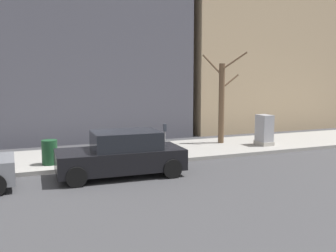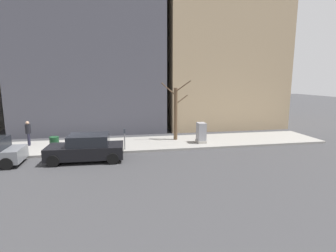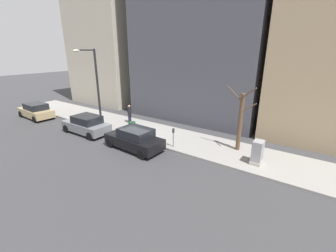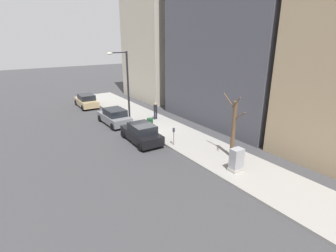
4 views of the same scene
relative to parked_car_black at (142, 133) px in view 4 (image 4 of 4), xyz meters
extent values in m
plane|color=#38383A|center=(1.10, 1.40, -0.74)|extent=(120.00, 120.00, 0.00)
cube|color=gray|center=(3.10, 1.40, -0.66)|extent=(4.00, 36.00, 0.15)
cube|color=black|center=(0.00, 0.05, -0.17)|extent=(1.95, 4.26, 0.70)
cube|color=black|center=(-0.01, -0.15, 0.48)|extent=(1.68, 2.26, 0.60)
cylinder|color=black|center=(-0.79, 1.63, -0.42)|extent=(0.24, 0.65, 0.64)
cylinder|color=black|center=(0.91, 1.57, -0.42)|extent=(0.24, 0.65, 0.64)
cylinder|color=black|center=(-0.90, -1.46, -0.42)|extent=(0.24, 0.65, 0.64)
cylinder|color=black|center=(0.79, -1.53, -0.42)|extent=(0.24, 0.65, 0.64)
cube|color=slate|center=(0.01, 5.45, -0.17)|extent=(1.86, 4.23, 0.70)
cube|color=black|center=(0.01, 5.25, 0.48)|extent=(1.63, 2.22, 0.60)
cylinder|color=black|center=(-0.86, 6.99, -0.42)|extent=(0.23, 0.64, 0.64)
cylinder|color=black|center=(0.84, 7.01, -0.42)|extent=(0.23, 0.64, 0.64)
cylinder|color=black|center=(-0.82, 3.89, -0.42)|extent=(0.23, 0.64, 0.64)
cylinder|color=black|center=(0.88, 3.91, -0.42)|extent=(0.23, 0.64, 0.64)
cube|color=tan|center=(-0.18, 13.43, -0.17)|extent=(1.92, 4.25, 0.70)
cube|color=black|center=(-0.19, 13.23, 0.48)|extent=(1.67, 2.25, 0.60)
cylinder|color=black|center=(-0.99, 15.00, -0.42)|extent=(0.24, 0.65, 0.64)
cylinder|color=black|center=(0.71, 14.95, -0.42)|extent=(0.24, 0.65, 0.64)
cylinder|color=black|center=(-1.08, 11.90, -0.42)|extent=(0.24, 0.65, 0.64)
cylinder|color=black|center=(0.62, 11.85, -0.42)|extent=(0.24, 0.65, 0.64)
cylinder|color=slate|center=(1.55, -2.17, -0.06)|extent=(0.07, 0.07, 1.05)
cube|color=#2D333D|center=(1.55, -2.17, 0.61)|extent=(0.14, 0.10, 0.30)
cube|color=#A8A399|center=(2.40, -7.55, -0.50)|extent=(0.83, 0.61, 0.18)
cube|color=#939399|center=(2.40, -7.55, 0.22)|extent=(0.75, 0.55, 1.25)
cylinder|color=black|center=(1.65, 5.59, 2.66)|extent=(0.18, 0.18, 6.50)
cylinder|color=black|center=(0.85, 5.59, 5.81)|extent=(1.60, 0.10, 0.10)
ellipsoid|color=beige|center=(0.05, 5.59, 5.76)|extent=(0.56, 0.32, 0.20)
cylinder|color=brown|center=(3.70, -5.97, 1.33)|extent=(0.28, 0.28, 3.83)
cylinder|color=brown|center=(3.68, -5.44, 3.15)|extent=(0.11, 1.10, 0.99)
cylinder|color=brown|center=(3.67, -6.40, 2.39)|extent=(0.13, 0.92, 0.71)
cylinder|color=brown|center=(3.32, -6.41, 3.36)|extent=(0.71, 1.01, 0.87)
cylinder|color=#14381E|center=(2.00, 2.17, -0.14)|extent=(0.56, 0.56, 0.90)
cylinder|color=#1E1E2D|center=(3.94, 4.25, -0.18)|extent=(0.16, 0.16, 0.82)
cylinder|color=#1E1E2D|center=(3.71, 4.20, -0.18)|extent=(0.16, 0.16, 0.82)
cylinder|color=black|center=(3.82, 4.23, 0.54)|extent=(0.36, 0.36, 0.62)
sphere|color=tan|center=(3.82, 4.23, 0.96)|extent=(0.22, 0.22, 0.22)
cube|color=#BCB29E|center=(11.12, 13.29, 10.30)|extent=(9.03, 9.03, 22.07)
camera|label=1|loc=(-12.05, 3.19, 2.55)|focal=40.00mm
camera|label=2|loc=(-15.00, -1.91, 3.85)|focal=28.00mm
camera|label=3|loc=(-10.38, -10.16, 5.81)|focal=24.00mm
camera|label=4|loc=(-8.92, -17.11, 7.11)|focal=28.00mm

